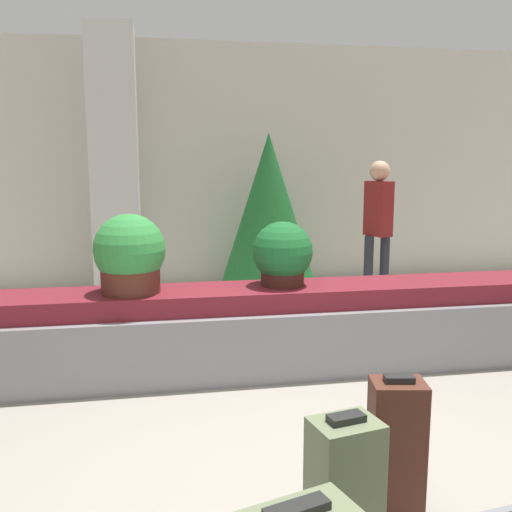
% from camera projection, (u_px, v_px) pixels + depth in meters
% --- Properties ---
extents(ground_plane, '(18.00, 18.00, 0.00)m').
position_uv_depth(ground_plane, '(317.00, 493.00, 2.92)').
color(ground_plane, gray).
extents(back_wall, '(18.00, 0.06, 3.20)m').
position_uv_depth(back_wall, '(211.00, 166.00, 7.62)').
color(back_wall, beige).
rests_on(back_wall, ground_plane).
extents(carousel, '(8.00, 0.71, 0.68)m').
position_uv_depth(carousel, '(256.00, 331.00, 4.58)').
color(carousel, gray).
rests_on(carousel, ground_plane).
extents(pillar, '(0.55, 0.55, 3.20)m').
position_uv_depth(pillar, '(115.00, 167.00, 6.74)').
color(pillar, silver).
rests_on(pillar, ground_plane).
extents(suitcase_1, '(0.32, 0.27, 0.65)m').
position_uv_depth(suitcase_1, '(344.00, 490.00, 2.39)').
color(suitcase_1, '#5B6647').
rests_on(suitcase_1, ground_plane).
extents(suitcase_3, '(0.28, 0.23, 0.70)m').
position_uv_depth(suitcase_3, '(396.00, 449.00, 2.68)').
color(suitcase_3, '#472319').
rests_on(suitcase_3, ground_plane).
extents(potted_plant_0, '(0.54, 0.54, 0.60)m').
position_uv_depth(potted_plant_0, '(130.00, 255.00, 4.29)').
color(potted_plant_0, '#4C2319').
rests_on(potted_plant_0, carousel).
extents(potted_plant_1, '(0.48, 0.48, 0.51)m').
position_uv_depth(potted_plant_1, '(283.00, 255.00, 4.55)').
color(potted_plant_1, '#381914').
rests_on(potted_plant_1, carousel).
extents(traveler_0, '(0.31, 0.36, 1.67)m').
position_uv_depth(traveler_0, '(378.00, 219.00, 6.64)').
color(traveler_0, '#282833').
rests_on(traveler_0, ground_plane).
extents(decorated_tree, '(1.17, 1.17, 2.00)m').
position_uv_depth(decorated_tree, '(269.00, 209.00, 6.96)').
color(decorated_tree, '#4C331E').
rests_on(decorated_tree, ground_plane).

